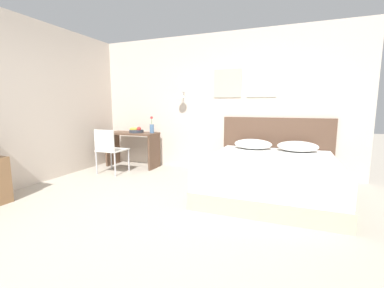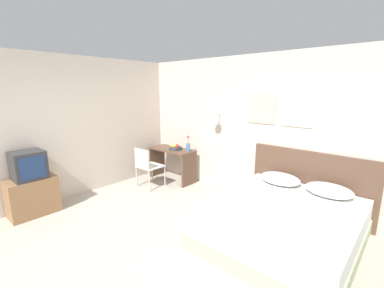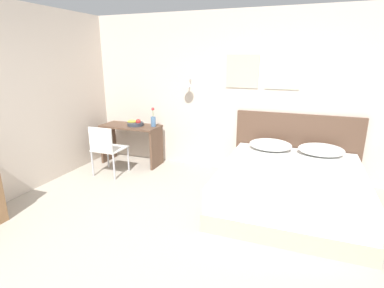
{
  "view_description": "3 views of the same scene",
  "coord_description": "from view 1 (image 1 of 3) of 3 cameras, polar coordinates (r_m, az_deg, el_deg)",
  "views": [
    {
      "loc": [
        1.53,
        -2.12,
        1.28
      ],
      "look_at": [
        0.15,
        1.41,
        0.71
      ],
      "focal_mm": 24.0,
      "sensor_mm": 36.0,
      "label": 1
    },
    {
      "loc": [
        2.46,
        -1.48,
        2.05
      ],
      "look_at": [
        -0.64,
        2.01,
        1.04
      ],
      "focal_mm": 24.0,
      "sensor_mm": 36.0,
      "label": 2
    },
    {
      "loc": [
        1.36,
        -2.16,
        1.93
      ],
      "look_at": [
        -0.1,
        1.65,
        0.74
      ],
      "focal_mm": 28.0,
      "sensor_mm": 36.0,
      "label": 3
    }
  ],
  "objects": [
    {
      "name": "ground_plane",
      "position": [
        2.91,
        -13.68,
        -17.83
      ],
      "size": [
        24.0,
        24.0,
        0.0
      ],
      "primitive_type": "plane",
      "color": "#B2A899"
    },
    {
      "name": "wall_back",
      "position": [
        5.15,
        4.16,
        9.02
      ],
      "size": [
        5.53,
        0.31,
        2.65
      ],
      "color": "beige",
      "rests_on": "ground_plane"
    },
    {
      "name": "bed",
      "position": [
        3.96,
        16.98,
        -6.82
      ],
      "size": [
        1.81,
        2.03,
        0.53
      ],
      "color": "#B2C693",
      "rests_on": "ground_plane"
    },
    {
      "name": "headboard",
      "position": [
        4.92,
        18.08,
        -0.65
      ],
      "size": [
        1.93,
        0.06,
        1.07
      ],
      "color": "brown",
      "rests_on": "ground_plane"
    },
    {
      "name": "pillow_left",
      "position": [
        4.64,
        13.41,
        -0.01
      ],
      "size": [
        0.65,
        0.45,
        0.17
      ],
      "color": "white",
      "rests_on": "bed"
    },
    {
      "name": "pillow_right",
      "position": [
        4.6,
        22.42,
        -0.5
      ],
      "size": [
        0.65,
        0.45,
        0.17
      ],
      "color": "white",
      "rests_on": "bed"
    },
    {
      "name": "folded_towel_near_foot",
      "position": [
        3.59,
        18.57,
        -3.59
      ],
      "size": [
        0.32,
        0.33,
        0.06
      ],
      "color": "white",
      "rests_on": "bed"
    },
    {
      "name": "desk",
      "position": [
        5.56,
        -13.06,
        0.2
      ],
      "size": [
        1.08,
        0.49,
        0.73
      ],
      "color": "brown",
      "rests_on": "ground_plane"
    },
    {
      "name": "desk_chair",
      "position": [
        5.05,
        -17.99,
        -0.73
      ],
      "size": [
        0.46,
        0.46,
        0.85
      ],
      "color": "white",
      "rests_on": "ground_plane"
    },
    {
      "name": "fruit_bowl",
      "position": [
        5.48,
        -12.24,
        2.91
      ],
      "size": [
        0.3,
        0.29,
        0.13
      ],
      "color": "#333842",
      "rests_on": "desk"
    },
    {
      "name": "flower_vase",
      "position": [
        5.34,
        -8.93,
        3.67
      ],
      "size": [
        0.09,
        0.09,
        0.34
      ],
      "color": "#4C7099",
      "rests_on": "desk"
    }
  ]
}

